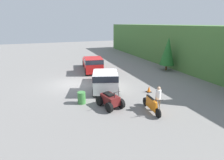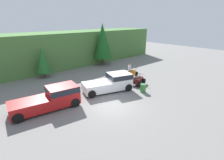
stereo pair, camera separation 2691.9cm
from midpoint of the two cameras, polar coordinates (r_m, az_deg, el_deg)
ground_plane at (r=9.54m, az=-58.43°, el=-34.40°), size 80.00×80.00×0.00m
hillside_backdrop at (r=22.68m, az=-50.64°, el=2.60°), size 44.00×6.00×5.36m
tree_left at (r=18.99m, az=-54.82°, el=-1.54°), size 1.76×1.76×4.01m
tree_mid_left at (r=19.07m, az=-25.77°, el=9.82°), size 2.95×2.95×6.70m
pickup_truck_red at (r=13.13m, az=-73.33°, el=-20.44°), size 5.78×2.85×1.81m
pickup_truck_second at (r=10.39m, az=-42.81°, el=-18.48°), size 5.49×3.50×1.81m
dirt_bike at (r=12.53m, az=-19.24°, el=-10.38°), size 2.35×0.60×1.16m
quad_atv at (r=10.20m, az=-22.24°, el=-18.11°), size 2.16×1.66×1.24m
rider_person at (r=12.71m, az=-20.16°, el=-7.77°), size 0.39×0.39×1.70m
traffic_cone at (r=13.55m, az=-34.06°, el=-11.59°), size 0.42×0.42×0.55m
steel_barrel at (r=8.70m, az=-26.07°, el=-26.84°), size 0.58×0.58×0.88m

